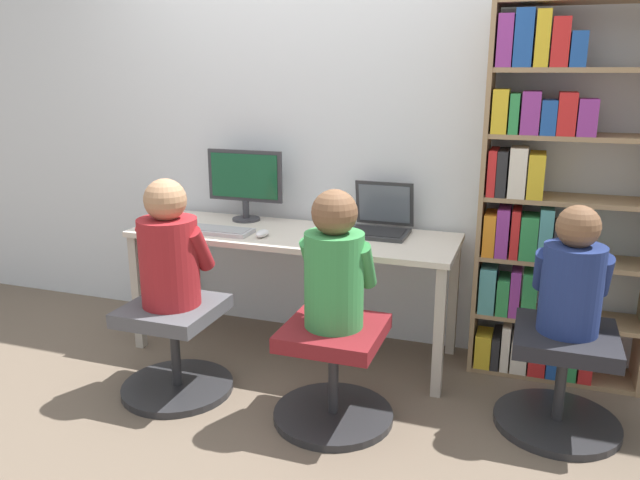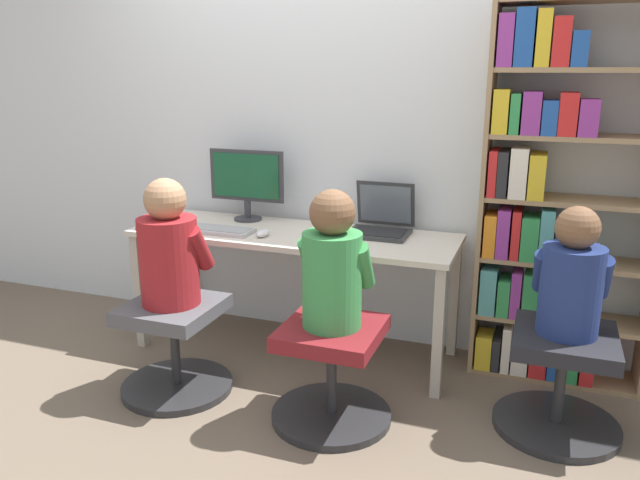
% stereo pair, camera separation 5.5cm
% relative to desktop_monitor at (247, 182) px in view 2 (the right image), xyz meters
% --- Properties ---
extents(ground_plane, '(14.00, 14.00, 0.00)m').
position_rel_desktop_monitor_xyz_m(ground_plane, '(0.37, -0.48, -0.94)').
color(ground_plane, brown).
extents(wall_back, '(10.00, 0.05, 2.60)m').
position_rel_desktop_monitor_xyz_m(wall_back, '(0.37, 0.18, 0.36)').
color(wall_back, silver).
rests_on(wall_back, ground_plane).
extents(desk, '(1.82, 0.60, 0.71)m').
position_rel_desktop_monitor_xyz_m(desk, '(0.37, -0.18, -0.31)').
color(desk, beige).
rests_on(desk, ground_plane).
extents(desktop_monitor, '(0.47, 0.17, 0.42)m').
position_rel_desktop_monitor_xyz_m(desktop_monitor, '(0.00, 0.00, 0.00)').
color(desktop_monitor, '#333338').
rests_on(desktop_monitor, desk).
extents(laptop, '(0.33, 0.31, 0.27)m').
position_rel_desktop_monitor_xyz_m(laptop, '(0.83, -0.03, -0.18)').
color(laptop, '#2D2D30').
rests_on(laptop, desk).
extents(keyboard, '(0.41, 0.16, 0.03)m').
position_rel_desktop_monitor_xyz_m(keyboard, '(-0.03, -0.32, -0.22)').
color(keyboard, '#B2B2B7').
rests_on(keyboard, desk).
extents(computer_mouse_by_keyboard, '(0.06, 0.11, 0.04)m').
position_rel_desktop_monitor_xyz_m(computer_mouse_by_keyboard, '(0.25, -0.32, -0.22)').
color(computer_mouse_by_keyboard, silver).
rests_on(computer_mouse_by_keyboard, desk).
extents(office_chair_left, '(0.56, 0.56, 0.47)m').
position_rel_desktop_monitor_xyz_m(office_chair_left, '(-0.01, -0.82, -0.70)').
color(office_chair_left, '#262628').
rests_on(office_chair_left, ground_plane).
extents(office_chair_right, '(0.56, 0.56, 0.47)m').
position_rel_desktop_monitor_xyz_m(office_chair_right, '(0.82, -0.81, -0.70)').
color(office_chair_right, '#262628').
rests_on(office_chair_right, ground_plane).
extents(person_at_monitor, '(0.35, 0.30, 0.62)m').
position_rel_desktop_monitor_xyz_m(person_at_monitor, '(-0.01, -0.82, -0.20)').
color(person_at_monitor, maroon).
rests_on(person_at_monitor, office_chair_left).
extents(person_at_laptop, '(0.33, 0.29, 0.62)m').
position_rel_desktop_monitor_xyz_m(person_at_laptop, '(0.82, -0.81, -0.19)').
color(person_at_laptop, '#388C47').
rests_on(person_at_laptop, office_chair_right).
extents(bookshelf, '(0.85, 0.28, 1.91)m').
position_rel_desktop_monitor_xyz_m(bookshelf, '(1.68, -0.01, -0.02)').
color(bookshelf, '#997A56').
rests_on(bookshelf, ground_plane).
extents(office_chair_side, '(0.56, 0.56, 0.47)m').
position_rel_desktop_monitor_xyz_m(office_chair_side, '(1.81, -0.54, -0.70)').
color(office_chair_side, '#262628').
rests_on(office_chair_side, ground_plane).
extents(person_near_shelf, '(0.32, 0.27, 0.57)m').
position_rel_desktop_monitor_xyz_m(person_near_shelf, '(1.81, -0.53, -0.22)').
color(person_near_shelf, navy).
rests_on(person_near_shelf, office_chair_side).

